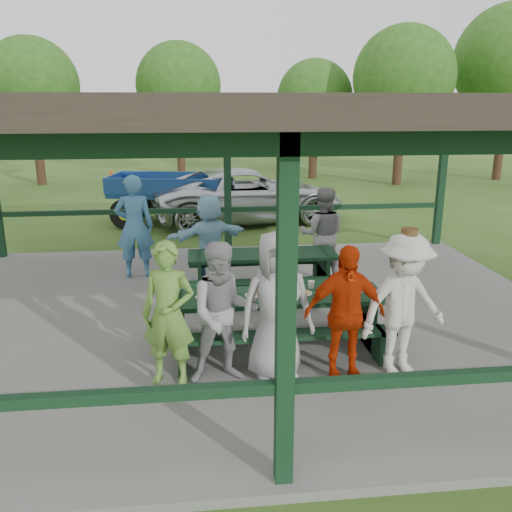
{
  "coord_description": "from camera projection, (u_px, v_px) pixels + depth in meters",
  "views": [
    {
      "loc": [
        -0.68,
        -7.77,
        3.3
      ],
      "look_at": [
        0.16,
        -0.3,
        1.12
      ],
      "focal_mm": 38.0,
      "sensor_mm": 36.0,
      "label": 1
    }
  ],
  "objects": [
    {
      "name": "ground",
      "position": [
        244.0,
        320.0,
        8.4
      ],
      "size": [
        90.0,
        90.0,
        0.0
      ],
      "primitive_type": "plane",
      "color": "#2E4C17",
      "rests_on": "ground"
    },
    {
      "name": "concrete_slab",
      "position": [
        244.0,
        317.0,
        8.39
      ],
      "size": [
        10.0,
        8.0,
        0.1
      ],
      "primitive_type": "cube",
      "color": "slate",
      "rests_on": "ground"
    },
    {
      "name": "pavilion_structure",
      "position": [
        243.0,
        109.0,
        7.52
      ],
      "size": [
        10.6,
        8.6,
        3.24
      ],
      "color": "black",
      "rests_on": "concrete_slab"
    },
    {
      "name": "picnic_table_near",
      "position": [
        275.0,
        314.0,
        7.13
      ],
      "size": [
        2.84,
        1.39,
        0.75
      ],
      "color": "black",
      "rests_on": "concrete_slab"
    },
    {
      "name": "picnic_table_far",
      "position": [
        262.0,
        269.0,
        9.05
      ],
      "size": [
        2.45,
        1.39,
        0.75
      ],
      "color": "black",
      "rests_on": "concrete_slab"
    },
    {
      "name": "table_setting",
      "position": [
        288.0,
        291.0,
        7.09
      ],
      "size": [
        2.21,
        0.45,
        0.1
      ],
      "color": "white",
      "rests_on": "picnic_table_near"
    },
    {
      "name": "contestant_green",
      "position": [
        169.0,
        314.0,
        6.15
      ],
      "size": [
        0.71,
        0.56,
        1.7
      ],
      "primitive_type": "imported",
      "rotation": [
        0.0,
        0.0,
        -0.28
      ],
      "color": "#679D3A",
      "rests_on": "concrete_slab"
    },
    {
      "name": "contestant_grey_left",
      "position": [
        224.0,
        313.0,
        6.2
      ],
      "size": [
        0.88,
        0.72,
        1.68
      ],
      "primitive_type": "imported",
      "rotation": [
        0.0,
        0.0,
        0.1
      ],
      "color": "#9B9B9D",
      "rests_on": "concrete_slab"
    },
    {
      "name": "contestant_grey_mid",
      "position": [
        277.0,
        307.0,
        6.26
      ],
      "size": [
        0.95,
        0.69,
        1.79
      ],
      "primitive_type": "imported",
      "rotation": [
        0.0,
        0.0,
        0.15
      ],
      "color": "#9D9C9F",
      "rests_on": "concrete_slab"
    },
    {
      "name": "contestant_red",
      "position": [
        345.0,
        313.0,
        6.26
      ],
      "size": [
        0.97,
        0.44,
        1.64
      ],
      "primitive_type": "imported",
      "rotation": [
        0.0,
        0.0,
        0.04
      ],
      "color": "red",
      "rests_on": "concrete_slab"
    },
    {
      "name": "contestant_white_fedora",
      "position": [
        404.0,
        305.0,
        6.36
      ],
      "size": [
        1.25,
        0.92,
        1.8
      ],
      "rotation": [
        0.0,
        0.0,
        0.26
      ],
      "color": "silver",
      "rests_on": "concrete_slab"
    },
    {
      "name": "spectator_lblue",
      "position": [
        209.0,
        239.0,
        9.64
      ],
      "size": [
        1.58,
        0.99,
        1.62
      ],
      "primitive_type": "imported",
      "rotation": [
        0.0,
        0.0,
        3.51
      ],
      "color": "#99CEEC",
      "rests_on": "concrete_slab"
    },
    {
      "name": "spectator_blue",
      "position": [
        135.0,
        226.0,
        9.94
      ],
      "size": [
        0.73,
        0.5,
        1.91
      ],
      "primitive_type": "imported",
      "rotation": [
        0.0,
        0.0,
        3.21
      ],
      "color": "teal",
      "rests_on": "concrete_slab"
    },
    {
      "name": "spectator_grey",
      "position": [
        322.0,
        234.0,
        9.75
      ],
      "size": [
        0.97,
        0.84,
        1.72
      ],
      "primitive_type": "imported",
      "rotation": [
        0.0,
        0.0,
        2.89
      ],
      "color": "gray",
      "rests_on": "concrete_slab"
    },
    {
      "name": "pickup_truck",
      "position": [
        248.0,
        195.0,
        15.04
      ],
      "size": [
        5.68,
        3.43,
        1.47
      ],
      "primitive_type": "imported",
      "rotation": [
        0.0,
        0.0,
        1.77
      ],
      "color": "silver",
      "rests_on": "ground"
    },
    {
      "name": "farm_trailer",
      "position": [
        168.0,
        198.0,
        14.83
      ],
      "size": [
        4.16,
        2.28,
        1.44
      ],
      "rotation": [
        0.0,
        0.0,
        -0.19
      ],
      "color": "navy",
      "rests_on": "ground"
    },
    {
      "name": "tree_far_left",
      "position": [
        31.0,
        85.0,
        20.81
      ],
      "size": [
        3.62,
        3.62,
        5.65
      ],
      "color": "#362115",
      "rests_on": "ground"
    },
    {
      "name": "tree_left",
      "position": [
        178.0,
        86.0,
        23.35
      ],
      "size": [
        3.66,
        3.66,
        5.72
      ],
      "color": "#362115",
      "rests_on": "ground"
    },
    {
      "name": "tree_mid",
      "position": [
        315.0,
        98.0,
        22.74
      ],
      "size": [
        3.18,
        3.18,
        4.96
      ],
      "color": "#362115",
      "rests_on": "ground"
    },
    {
      "name": "tree_right",
      "position": [
        404.0,
        78.0,
        20.7
      ],
      "size": [
        3.88,
        3.88,
        6.07
      ],
      "color": "#362115",
      "rests_on": "ground"
    },
    {
      "name": "tree_far_right",
      "position": [
        510.0,
        61.0,
        21.87
      ],
      "size": [
        4.52,
        4.52,
        7.06
      ],
      "color": "#362115",
      "rests_on": "ground"
    }
  ]
}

